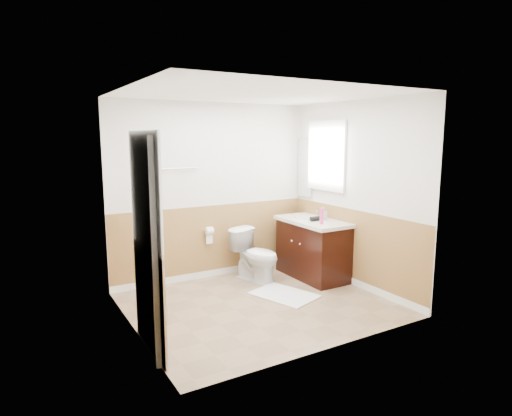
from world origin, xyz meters
TOP-DOWN VIEW (x-y plane):
  - floor at (0.00, 0.00)m, footprint 3.00×3.00m
  - ceiling at (0.00, 0.00)m, footprint 3.00×3.00m
  - wall_back at (0.00, 1.30)m, footprint 3.00×0.00m
  - wall_front at (0.00, -1.30)m, footprint 3.00×0.00m
  - wall_left at (-1.50, 0.00)m, footprint 0.00×3.00m
  - wall_right at (1.50, 0.00)m, footprint 0.00×3.00m
  - wainscot_back at (0.00, 1.29)m, footprint 3.00×0.00m
  - wainscot_front at (0.00, -1.29)m, footprint 3.00×0.00m
  - wainscot_left at (-1.49, 0.00)m, footprint 0.00×2.60m
  - wainscot_right at (1.49, 0.00)m, footprint 0.00×2.60m
  - toilet at (0.43, 0.82)m, footprint 0.62×0.81m
  - bath_mat at (0.43, 0.09)m, footprint 0.78×0.93m
  - vanity_cabinet at (1.21, 0.53)m, footprint 0.55×1.10m
  - vanity_knob_left at (0.91, 0.43)m, footprint 0.03×0.03m
  - vanity_knob_right at (0.91, 0.63)m, footprint 0.03×0.03m
  - countertop at (1.20, 0.53)m, footprint 0.60×1.15m
  - sink_basin at (1.21, 0.68)m, footprint 0.36×0.36m
  - faucet at (1.39, 0.68)m, footprint 0.02×0.02m
  - lotion_bottle at (1.11, 0.22)m, footprint 0.05×0.05m
  - soap_dispenser at (1.33, 0.45)m, footprint 0.11×0.11m
  - hair_dryer_body at (1.16, 0.43)m, footprint 0.14×0.07m
  - hair_dryer_handle at (1.13, 0.44)m, footprint 0.03×0.03m
  - mirror_panel at (1.48, 1.10)m, footprint 0.02×0.35m
  - window_frame at (1.47, 0.59)m, footprint 0.04×0.80m
  - window_glass at (1.49, 0.59)m, footprint 0.01×0.70m
  - door at (-1.40, -0.45)m, footprint 0.29×0.78m
  - door_frame at (-1.48, -0.45)m, footprint 0.02×0.92m
  - door_knob at (-1.34, -0.12)m, footprint 0.06×0.06m
  - towel_bar at (-0.55, 1.25)m, footprint 0.62×0.02m
  - tp_holder_bar at (-0.10, 1.23)m, footprint 0.14×0.02m
  - tp_roll at (-0.10, 1.23)m, footprint 0.10×0.11m
  - tp_sheet at (-0.10, 1.23)m, footprint 0.10×0.01m

SIDE VIEW (x-z plane):
  - floor at x=0.00m, z-range 0.00..0.00m
  - bath_mat at x=0.43m, z-range 0.00..0.02m
  - toilet at x=0.43m, z-range 0.00..0.73m
  - vanity_cabinet at x=1.21m, z-range 0.00..0.80m
  - wainscot_back at x=0.00m, z-range -1.00..2.00m
  - wainscot_front at x=0.00m, z-range -1.00..2.00m
  - wainscot_left at x=-1.49m, z-range -0.80..1.80m
  - wainscot_right at x=1.49m, z-range -0.80..1.80m
  - vanity_knob_left at x=0.91m, z-range 0.53..0.57m
  - vanity_knob_right at x=0.91m, z-range 0.53..0.57m
  - tp_sheet at x=-0.10m, z-range 0.51..0.67m
  - tp_holder_bar at x=-0.10m, z-range 0.69..0.71m
  - tp_roll at x=-0.10m, z-range 0.64..0.76m
  - countertop at x=1.20m, z-range 0.80..0.85m
  - hair_dryer_handle at x=1.13m, z-range 0.82..0.89m
  - sink_basin at x=1.21m, z-range 0.85..0.87m
  - hair_dryer_body at x=1.16m, z-range 0.85..0.92m
  - faucet at x=1.39m, z-range 0.85..0.99m
  - soap_dispenser at x=1.33m, z-range 0.85..1.03m
  - door_knob at x=-1.34m, z-range 0.92..0.98m
  - lotion_bottle at x=1.11m, z-range 0.85..1.07m
  - door at x=-1.40m, z-range 0.00..2.04m
  - door_frame at x=-1.48m, z-range -0.02..2.08m
  - wall_back at x=0.00m, z-range -0.25..2.75m
  - wall_front at x=0.00m, z-range -0.25..2.75m
  - wall_left at x=-1.50m, z-range -0.25..2.75m
  - wall_right at x=1.50m, z-range -0.25..2.75m
  - mirror_panel at x=1.48m, z-range 1.10..2.00m
  - towel_bar at x=-0.55m, z-range 1.59..1.61m
  - window_frame at x=1.47m, z-range 1.25..2.25m
  - window_glass at x=1.49m, z-range 1.30..2.20m
  - ceiling at x=0.00m, z-range 2.50..2.50m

